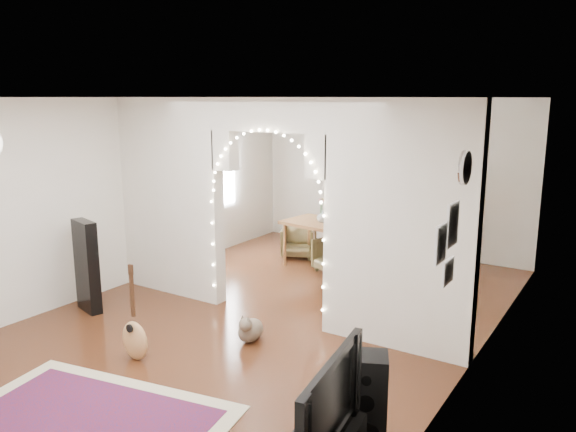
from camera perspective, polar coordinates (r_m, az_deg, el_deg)
The scene contains 22 objects.
floor at distance 7.23m, azimuth -1.76°, elevation -9.99°, with size 7.50×7.50×0.00m, color black.
ceiling at distance 6.70m, azimuth -1.90°, elevation 11.94°, with size 5.00×7.50×0.02m, color white.
wall_back at distance 10.12m, azimuth 10.27°, elevation 4.08°, with size 5.00×0.02×2.70m, color silver.
wall_left at distance 8.48m, azimuth -15.92°, elevation 2.33°, with size 0.02×7.50×2.70m, color silver.
wall_right at distance 5.84m, azimuth 18.90°, elevation -2.08°, with size 0.02×7.50×2.70m, color silver.
divider_wall at distance 6.82m, azimuth -1.83°, elevation 1.17°, with size 5.00×0.20×2.70m.
fairy_lights at distance 6.70m, azimuth -2.47°, elevation 2.05°, with size 1.64×0.04×1.60m, color #FFEABF, non-canonical shape.
window at distance 9.71m, azimuth -7.91°, elevation 4.73°, with size 0.04×1.20×1.40m, color white.
wall_clock at distance 5.14m, azimuth 17.62°, elevation 4.69°, with size 0.31×0.31×0.03m, color white.
picture_frames at distance 4.87m, azimuth 15.93°, elevation -2.79°, with size 0.02×0.50×0.70m, color white, non-canonical shape.
ceiling_fan at distance 8.44m, azimuth 5.92°, elevation 9.84°, with size 1.10×1.10×0.30m, color #AD9939, non-canonical shape.
area_rug at distance 5.26m, azimuth -20.64°, elevation -19.65°, with size 2.33×1.75×0.02m, color maroon.
guitar_case at distance 7.62m, azimuth -19.76°, elevation -4.83°, with size 0.45×0.15×1.19m, color black.
acoustic_guitar at distance 6.14m, azimuth -15.38°, elevation -10.64°, with size 0.36×0.14×0.88m.
tabby_cat at distance 6.44m, azimuth -3.88°, elevation -11.42°, with size 0.32×0.55×0.36m.
floor_speaker at distance 4.54m, azimuth 7.86°, elevation -18.49°, with size 0.40×0.38×0.82m.
tv at distance 3.75m, azimuth 2.85°, elevation -18.36°, with size 1.07×0.14×0.62m, color black.
bookcase at distance 9.80m, azimuth 12.53°, elevation 0.09°, with size 1.43×0.36×1.47m, color #C5AE8E.
dining_table at distance 8.98m, azimuth 3.50°, elevation -1.07°, with size 1.30×0.95×0.76m.
flower_vase at distance 8.94m, azimuth 3.52°, elevation -0.01°, with size 0.18×0.18×0.19m, color white.
dining_chair_left at distance 9.68m, azimuth 1.09°, elevation -2.66°, with size 0.56×0.57×0.52m, color brown.
dining_chair_right at distance 8.86m, azimuth 4.92°, elevation -4.05°, with size 0.57×0.59×0.53m, color brown.
Camera 1 is at (3.79, -5.53, 2.70)m, focal length 35.00 mm.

